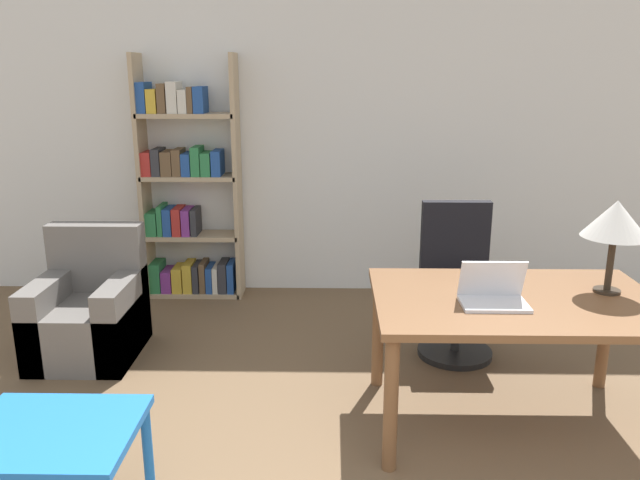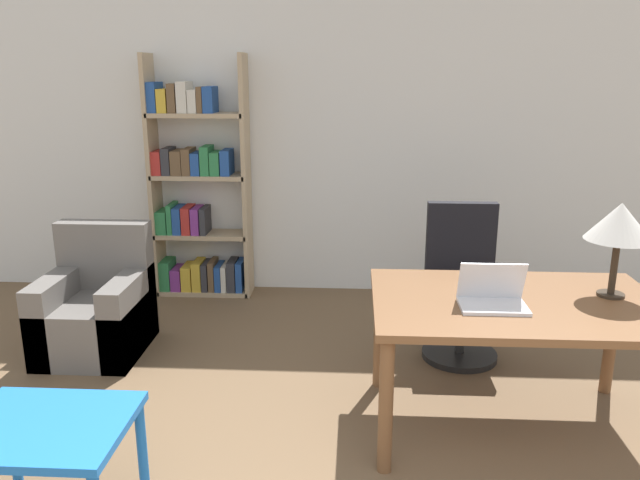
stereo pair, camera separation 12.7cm
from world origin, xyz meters
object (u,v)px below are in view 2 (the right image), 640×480
desk (516,316)px  bookshelf (196,195)px  table_lamp (620,223)px  office_chair (461,288)px  armchair (96,311)px  side_table_blue (46,440)px  laptop (492,297)px

desk → bookshelf: bookshelf is taller
table_lamp → office_chair: size_ratio=0.48×
table_lamp → armchair: (-3.10, 0.73, -0.84)m
armchair → bookshelf: size_ratio=0.43×
side_table_blue → armchair: (-0.54, 1.77, -0.17)m
office_chair → side_table_blue: 2.68m
desk → armchair: 2.75m
office_chair → armchair: office_chair is taller
desk → side_table_blue: 2.27m
desk → laptop: 0.22m
side_table_blue → bookshelf: bearing=92.3°
laptop → office_chair: 1.06m
desk → office_chair: size_ratio=1.45×
armchair → desk: bearing=-17.7°
desk → laptop: laptop is taller
laptop → side_table_blue: 2.11m
armchair → bookshelf: bookshelf is taller
armchair → office_chair: bearing=2.1°
table_lamp → side_table_blue: (-2.56, -1.04, -0.67)m
bookshelf → office_chair: bearing=-28.1°
side_table_blue → bookshelf: 2.98m
side_table_blue → armchair: 1.86m
table_lamp → bookshelf: (-2.68, 1.92, -0.26)m
table_lamp → side_table_blue: size_ratio=0.76×
office_chair → side_table_blue: (-1.93, -1.86, -0.02)m
table_lamp → armchair: 3.29m
laptop → table_lamp: size_ratio=0.66×
laptop → bookshelf: size_ratio=0.16×
bookshelf → laptop: bearing=-46.1°
laptop → table_lamp: table_lamp is taller
table_lamp → side_table_blue: 2.84m
bookshelf → armchair: bearing=-109.5°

